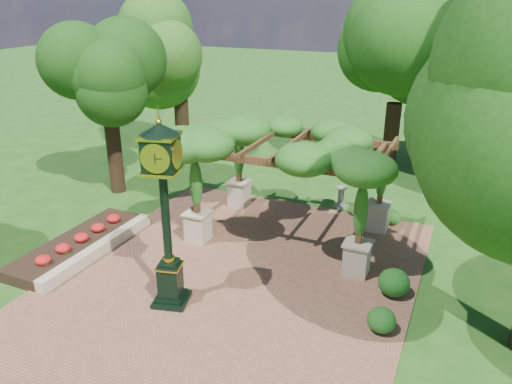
% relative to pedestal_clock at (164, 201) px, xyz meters
% --- Properties ---
extents(ground, '(120.00, 120.00, 0.00)m').
position_rel_pedestal_clock_xyz_m(ground, '(1.02, 0.82, -3.02)').
color(ground, '#1E4714').
rests_on(ground, ground).
extents(brick_plaza, '(10.00, 12.00, 0.04)m').
position_rel_pedestal_clock_xyz_m(brick_plaza, '(1.02, 1.82, -3.00)').
color(brick_plaza, brown).
rests_on(brick_plaza, ground).
extents(border_wall, '(0.35, 5.00, 0.40)m').
position_rel_pedestal_clock_xyz_m(border_wall, '(-3.58, 1.32, -2.82)').
color(border_wall, '#C6B793').
rests_on(border_wall, ground).
extents(flower_bed, '(1.50, 5.00, 0.36)m').
position_rel_pedestal_clock_xyz_m(flower_bed, '(-4.48, 1.32, -2.84)').
color(flower_bed, red).
rests_on(flower_bed, ground).
extents(pedestal_clock, '(1.21, 1.21, 5.06)m').
position_rel_pedestal_clock_xyz_m(pedestal_clock, '(0.00, 0.00, 0.00)').
color(pedestal_clock, black).
rests_on(pedestal_clock, brick_plaza).
extents(pergola, '(6.27, 3.97, 3.93)m').
position_rel_pedestal_clock_xyz_m(pergola, '(1.49, 5.11, 0.20)').
color(pergola, tan).
rests_on(pergola, brick_plaza).
extents(sundial, '(0.62, 0.62, 0.85)m').
position_rel_pedestal_clock_xyz_m(sundial, '(2.46, 8.23, -2.65)').
color(sundial, gray).
rests_on(sundial, ground).
extents(shrub_front, '(0.79, 0.79, 0.64)m').
position_rel_pedestal_clock_xyz_m(shrub_front, '(5.41, 1.05, -2.66)').
color(shrub_front, '#1C5217').
rests_on(shrub_front, brick_plaza).
extents(shrub_mid, '(1.14, 1.14, 0.78)m').
position_rel_pedestal_clock_xyz_m(shrub_mid, '(5.41, 2.79, -2.59)').
color(shrub_mid, '#184E16').
rests_on(shrub_mid, brick_plaza).
extents(shrub_back, '(0.80, 0.80, 0.56)m').
position_rel_pedestal_clock_xyz_m(shrub_back, '(4.58, 7.40, -2.70)').
color(shrub_back, '#1E5819').
rests_on(shrub_back, brick_plaza).
extents(tree_west_near, '(3.34, 3.34, 7.39)m').
position_rel_pedestal_clock_xyz_m(tree_west_near, '(-6.61, 6.08, 2.03)').
color(tree_west_near, black).
rests_on(tree_west_near, ground).
extents(tree_west_far, '(3.97, 3.97, 7.86)m').
position_rel_pedestal_clock_xyz_m(tree_west_far, '(-6.96, 11.85, 2.35)').
color(tree_west_far, black).
rests_on(tree_west_far, ground).
extents(tree_north, '(4.84, 4.84, 7.86)m').
position_rel_pedestal_clock_xyz_m(tree_north, '(3.23, 14.21, 2.38)').
color(tree_north, '#341E14').
rests_on(tree_north, ground).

